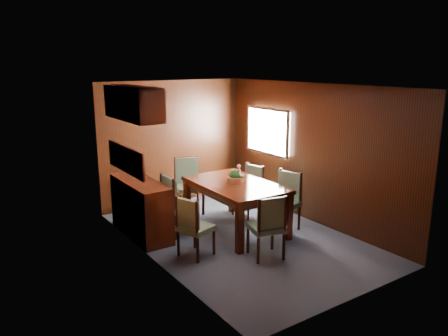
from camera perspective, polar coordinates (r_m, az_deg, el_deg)
ground at (r=7.08m, az=2.17°, el=-9.05°), size 4.50×4.50×0.00m
room_shell at (r=6.83m, az=-0.07°, el=4.39°), size 3.06×4.52×2.41m
sideboard at (r=7.16m, az=-10.77°, el=-5.17°), size 0.48×1.40×0.90m
dining_table at (r=7.15m, az=1.49°, el=-2.85°), size 1.11×1.75×0.81m
chair_left_near at (r=6.24m, az=-4.12°, el=-7.30°), size 0.52×0.53×0.90m
chair_left_far at (r=7.05m, az=-6.39°, el=-4.40°), size 0.46×0.48×1.00m
chair_right_near at (r=7.32m, az=8.04°, el=-3.83°), size 0.54×0.56×0.99m
chair_right_far at (r=7.95m, az=3.45°, el=-2.54°), size 0.49×0.51×0.93m
chair_head at (r=6.20m, az=5.80°, el=-7.22°), size 0.55×0.53×0.95m
chair_foot at (r=8.12m, az=-4.68°, el=-1.81°), size 0.60×0.58×1.02m
flower_centerpiece at (r=7.17m, az=1.48°, el=-0.74°), size 0.28×0.28×0.28m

